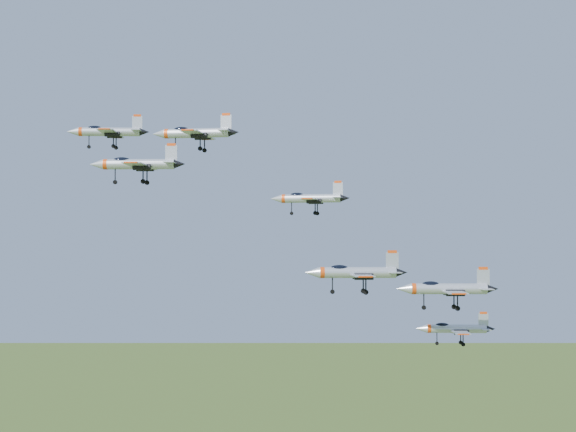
{
  "coord_description": "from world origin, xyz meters",
  "views": [
    {
      "loc": [
        13.81,
        -109.97,
        130.23
      ],
      "look_at": [
        14.17,
        -1.41,
        133.31
      ],
      "focal_mm": 50.0,
      "sensor_mm": 36.0,
      "label": 1
    }
  ],
  "objects": [
    {
      "name": "jet_left_high",
      "position": [
        1.34,
        -0.91,
        144.69
      ],
      "size": [
        12.28,
        10.29,
        3.29
      ],
      "rotation": [
        0.0,
        0.0,
        -0.17
      ],
      "color": "silver"
    },
    {
      "name": "jet_lead",
      "position": [
        -13.92,
        14.07,
        146.87
      ],
      "size": [
        12.82,
        10.55,
        3.43
      ],
      "rotation": [
        0.0,
        0.0,
        0.03
      ],
      "color": "silver"
    },
    {
      "name": "jet_trail",
      "position": [
        35.51,
        -1.69,
        123.5
      ],
      "size": [
        13.81,
        11.35,
        3.7
      ],
      "rotation": [
        0.0,
        0.0,
        -0.02
      ],
      "color": "silver"
    },
    {
      "name": "jet_extra",
      "position": [
        37.96,
        4.79,
        117.39
      ],
      "size": [
        11.39,
        9.4,
        3.05
      ],
      "rotation": [
        0.0,
        0.0,
        -0.05
      ],
      "color": "silver"
    },
    {
      "name": "jet_left_low",
      "position": [
        17.07,
        1.57,
        135.88
      ],
      "size": [
        11.24,
        9.44,
        3.02
      ],
      "rotation": [
        0.0,
        0.0,
        -0.19
      ],
      "color": "silver"
    },
    {
      "name": "jet_right_low",
      "position": [
        22.38,
        -10.98,
        126.09
      ],
      "size": [
        12.83,
        10.57,
        3.43
      ],
      "rotation": [
        0.0,
        0.0,
        0.04
      ],
      "color": "silver"
    },
    {
      "name": "jet_right_high",
      "position": [
        -3.66,
        -16.56,
        138.97
      ],
      "size": [
        11.39,
        9.4,
        3.05
      ],
      "rotation": [
        0.0,
        0.0,
        -0.05
      ],
      "color": "silver"
    }
  ]
}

